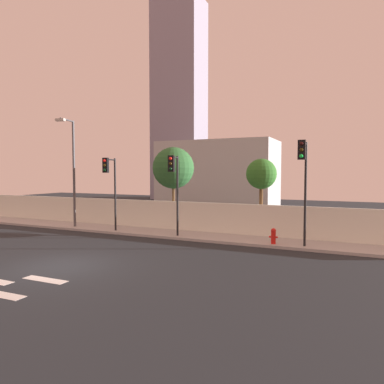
% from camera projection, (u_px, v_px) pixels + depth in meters
% --- Properties ---
extents(ground_plane, '(80.00, 80.00, 0.00)m').
position_uv_depth(ground_plane, '(60.00, 266.00, 14.32)').
color(ground_plane, '#23272C').
extents(sidewalk, '(36.00, 2.40, 0.15)m').
position_uv_depth(sidewalk, '(161.00, 233.00, 21.75)').
color(sidewalk, '#ACACAC').
rests_on(sidewalk, ground).
extents(perimeter_wall, '(36.00, 0.18, 1.80)m').
position_uv_depth(perimeter_wall, '(170.00, 215.00, 22.87)').
color(perimeter_wall, white).
rests_on(perimeter_wall, sidewalk).
extents(traffic_light_left, '(0.36, 1.29, 4.54)m').
position_uv_depth(traffic_light_left, '(110.00, 178.00, 21.65)').
color(traffic_light_left, black).
rests_on(traffic_light_left, sidewalk).
extents(traffic_light_center, '(0.36, 1.22, 4.59)m').
position_uv_depth(traffic_light_center, '(174.00, 178.00, 19.84)').
color(traffic_light_center, black).
rests_on(traffic_light_center, sidewalk).
extents(traffic_light_right, '(0.34, 1.61, 5.14)m').
position_uv_depth(traffic_light_right, '(304.00, 171.00, 16.73)').
color(traffic_light_right, black).
rests_on(traffic_light_right, sidewalk).
extents(street_lamp_curbside, '(0.71, 1.70, 7.11)m').
position_uv_depth(street_lamp_curbside, '(72.00, 165.00, 23.60)').
color(street_lamp_curbside, '#4C4C51').
rests_on(street_lamp_curbside, sidewalk).
extents(fire_hydrant, '(0.44, 0.26, 0.81)m').
position_uv_depth(fire_hydrant, '(273.00, 235.00, 18.10)').
color(fire_hydrant, red).
rests_on(fire_hydrant, sidewalk).
extents(roadside_tree_leftmost, '(2.78, 2.78, 5.50)m').
position_uv_depth(roadside_tree_leftmost, '(173.00, 168.00, 23.63)').
color(roadside_tree_leftmost, brown).
rests_on(roadside_tree_leftmost, ground).
extents(roadside_tree_midleft, '(1.82, 1.82, 4.63)m').
position_uv_depth(roadside_tree_midleft, '(261.00, 175.00, 21.17)').
color(roadside_tree_midleft, brown).
rests_on(roadside_tree_midleft, ground).
extents(low_building_distant, '(11.66, 6.00, 6.95)m').
position_uv_depth(low_building_distant, '(218.00, 176.00, 36.26)').
color(low_building_distant, '#ABABAB').
rests_on(low_building_distant, ground).
extents(tower_on_skyline, '(6.93, 5.00, 28.15)m').
position_uv_depth(tower_on_skyline, '(179.00, 101.00, 50.93)').
color(tower_on_skyline, gray).
rests_on(tower_on_skyline, ground).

